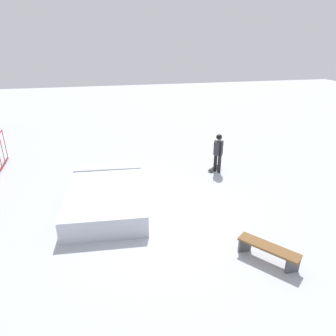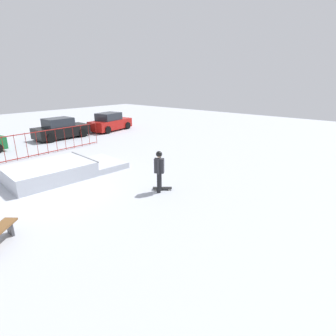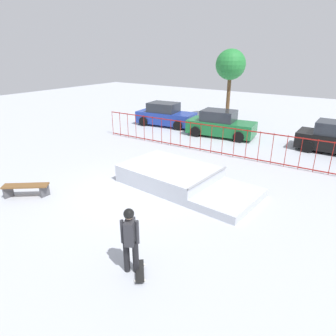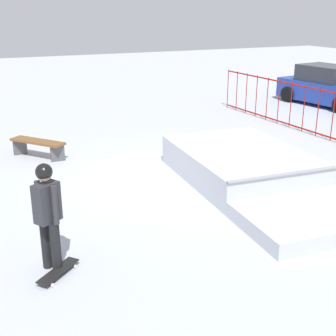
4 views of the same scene
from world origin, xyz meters
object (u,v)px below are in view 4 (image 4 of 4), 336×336
object	(u,v)px
skate_ramp	(251,172)
skateboard	(58,271)
parked_car_blue	(327,87)
park_bench	(38,145)
skater	(47,210)

from	to	relation	value
skate_ramp	skateboard	size ratio (longest dim) A/B	7.55
parked_car_blue	park_bench	bearing A→B (deg)	-86.75
skate_ramp	parked_car_blue	distance (m)	10.24
skate_ramp	skater	distance (m)	5.17
skater	skateboard	xyz separation A→B (m)	(0.22, 0.04, -0.93)
park_bench	parked_car_blue	bearing A→B (deg)	100.76
skateboard	parked_car_blue	bearing A→B (deg)	172.40
parked_car_blue	skater	bearing A→B (deg)	-65.33
skater	parked_car_blue	size ratio (longest dim) A/B	0.40
skater	park_bench	world-z (taller)	skater
skater	skateboard	size ratio (longest dim) A/B	2.34
park_bench	skateboard	bearing A→B (deg)	-7.12
skate_ramp	parked_car_blue	size ratio (longest dim) A/B	1.30
skateboard	skater	bearing A→B (deg)	-120.65
skate_ramp	skater	bearing A→B (deg)	-66.16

